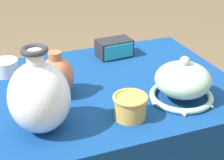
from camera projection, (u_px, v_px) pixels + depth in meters
name	position (u px, v px, depth m)	size (l,w,h in m)	color
display_table	(96.00, 108.00, 1.36)	(1.12, 0.78, 0.77)	#38383D
vase_tall_bulbous	(39.00, 96.00, 1.04)	(0.19, 0.19, 0.28)	white
vase_dome_bell	(183.00, 83.00, 1.23)	(0.24, 0.23, 0.17)	#A8CCB7
mosaic_tile_box	(114.00, 48.00, 1.59)	(0.17, 0.11, 0.08)	#232328
jar_round_terracotta	(57.00, 76.00, 1.25)	(0.13, 0.13, 0.17)	#BC6642
pot_squat_ivory	(6.00, 67.00, 1.42)	(0.10, 0.10, 0.06)	white
cup_wide_ochre	(130.00, 106.00, 1.13)	(0.12, 0.12, 0.08)	gold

